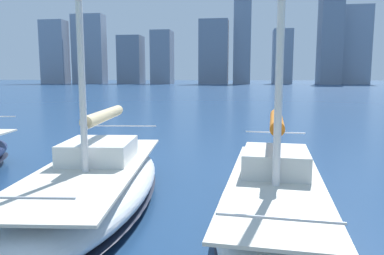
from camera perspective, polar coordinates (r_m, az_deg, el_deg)
city_skyline at (r=162.81m, az=10.83°, el=12.23°), size 172.15×22.08×53.33m
sailboat_orange at (r=8.91m, az=12.52°, el=-10.13°), size 3.01×8.39×11.90m
sailboat_tan at (r=10.23m, az=-14.61°, el=-7.99°), size 3.98×9.23×11.71m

